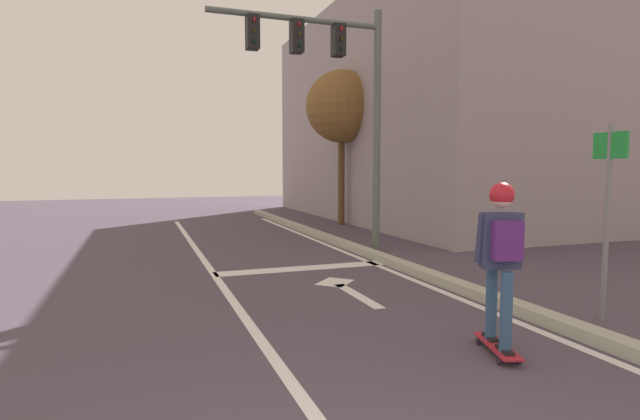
# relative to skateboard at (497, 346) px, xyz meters

# --- Properties ---
(lane_line_center) EXTENTS (0.12, 20.00, 0.01)m
(lane_line_center) POSITION_rel_skateboard_xyz_m (-2.03, 3.25, -0.07)
(lane_line_center) COLOR silver
(lane_line_center) RESTS_ON ground
(lane_line_curbside) EXTENTS (0.12, 20.00, 0.01)m
(lane_line_curbside) POSITION_rel_skateboard_xyz_m (0.86, 3.25, -0.07)
(lane_line_curbside) COLOR silver
(lane_line_curbside) RESTS_ON ground
(stop_bar) EXTENTS (3.04, 0.40, 0.01)m
(stop_bar) POSITION_rel_skateboard_xyz_m (-0.51, 4.48, -0.07)
(stop_bar) COLOR silver
(stop_bar) RESTS_ON ground
(lane_arrow_stem) EXTENTS (0.16, 1.40, 0.01)m
(lane_arrow_stem) POSITION_rel_skateboard_xyz_m (-0.35, 2.44, -0.07)
(lane_arrow_stem) COLOR silver
(lane_arrow_stem) RESTS_ON ground
(lane_arrow_head) EXTENTS (0.71, 0.71, 0.01)m
(lane_arrow_head) POSITION_rel_skateboard_xyz_m (-0.35, 3.29, -0.07)
(lane_arrow_head) COLOR silver
(lane_arrow_head) RESTS_ON ground
(curb_strip) EXTENTS (0.24, 24.00, 0.14)m
(curb_strip) POSITION_rel_skateboard_xyz_m (1.11, 3.25, 0.00)
(curb_strip) COLOR #A0A391
(curb_strip) RESTS_ON ground
(skateboard) EXTENTS (0.41, 0.79, 0.08)m
(skateboard) POSITION_rel_skateboard_xyz_m (0.00, 0.00, 0.00)
(skateboard) COLOR #B0202E
(skateboard) RESTS_ON ground
(skater) EXTENTS (0.42, 0.59, 1.54)m
(skater) POSITION_rel_skateboard_xyz_m (-0.01, -0.02, 0.97)
(skater) COLOR #304F74
(skater) RESTS_ON skateboard
(traffic_signal_mast) EXTENTS (3.65, 0.34, 5.06)m
(traffic_signal_mast) POSITION_rel_skateboard_xyz_m (0.63, 5.98, 3.59)
(traffic_signal_mast) COLOR #576257
(traffic_signal_mast) RESTS_ON ground
(street_sign_post) EXTENTS (0.06, 0.44, 2.26)m
(street_sign_post) POSITION_rel_skateboard_xyz_m (1.84, 0.44, 1.41)
(street_sign_post) COLOR slate
(street_sign_post) RESTS_ON ground
(roadside_tree) EXTENTS (2.21, 2.21, 4.75)m
(roadside_tree) POSITION_rel_skateboard_xyz_m (2.76, 10.62, 3.55)
(roadside_tree) COLOR brown
(roadside_tree) RESTS_ON ground
(building_block) EXTENTS (11.58, 13.28, 7.20)m
(building_block) POSITION_rel_skateboard_xyz_m (8.80, 11.63, 3.53)
(building_block) COLOR gray
(building_block) RESTS_ON ground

